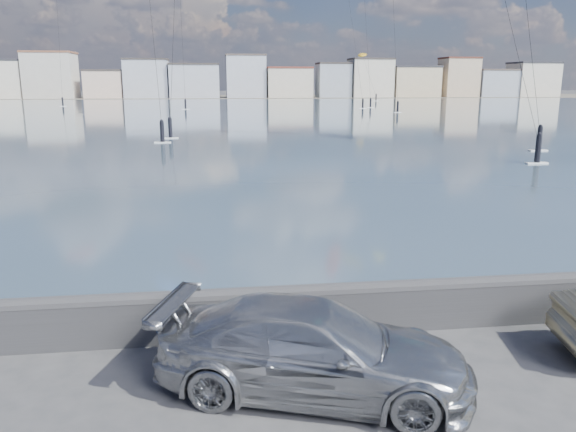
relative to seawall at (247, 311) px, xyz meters
The scene contains 7 objects.
ground 2.76m from the seawall, 90.00° to the right, with size 700.00×700.00×0.00m, color #333335.
bay_water 88.80m from the seawall, 90.00° to the left, with size 500.00×177.00×0.00m, color #354E5F.
far_shore_strip 197.30m from the seawall, 90.00° to the left, with size 500.00×60.00×0.00m, color #4C473D.
seawall is the anchor object (origin of this frame).
far_buildings 183.39m from the seawall, 89.59° to the left, with size 240.79×13.26×14.60m.
car_silver 2.37m from the seawall, 65.74° to the right, with size 2.12×5.21×1.51m, color #A3A5A9.
kitesurfer_0 161.65m from the seawall, 74.34° to the left, with size 5.27×17.17×13.92m.
Camera 1 is at (-0.58, -7.82, 5.05)m, focal length 35.00 mm.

